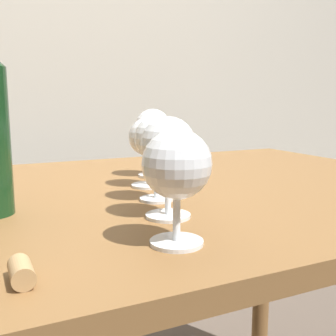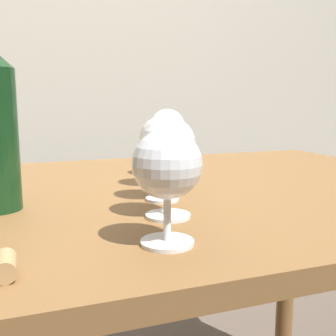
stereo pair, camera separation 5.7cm
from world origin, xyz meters
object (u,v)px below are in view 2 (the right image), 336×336
at_px(wine_glass_cabernet, 167,166).
at_px(wine_glass_white, 167,129).
at_px(wine_glass_merlot, 168,148).
at_px(cork, 5,266).
at_px(wine_glass_pinot, 159,139).
at_px(wine_glass_amber, 162,141).

height_order(wine_glass_cabernet, wine_glass_white, wine_glass_white).
bearing_deg(wine_glass_merlot, wine_glass_cabernet, -110.46).
xyz_separation_m(wine_glass_cabernet, cork, (-0.18, -0.03, -0.08)).
xyz_separation_m(wine_glass_cabernet, wine_glass_merlot, (0.04, 0.11, 0.01)).
bearing_deg(wine_glass_merlot, wine_glass_white, 70.32).
distance_m(wine_glass_cabernet, cork, 0.20).
height_order(wine_glass_cabernet, wine_glass_pinot, wine_glass_cabernet).
relative_size(wine_glass_cabernet, cork, 3.25).
distance_m(wine_glass_merlot, wine_glass_pinot, 0.22).
height_order(wine_glass_pinot, cork, wine_glass_pinot).
distance_m(wine_glass_merlot, wine_glass_white, 0.32).
bearing_deg(wine_glass_cabernet, cork, -170.15).
xyz_separation_m(wine_glass_merlot, wine_glass_pinot, (0.06, 0.21, -0.01)).
bearing_deg(cork, wine_glass_white, 53.56).
relative_size(wine_glass_cabernet, wine_glass_white, 0.92).
distance_m(wine_glass_cabernet, wine_glass_merlot, 0.11).
height_order(wine_glass_pinot, wine_glass_white, wine_glass_white).
height_order(wine_glass_amber, wine_glass_white, wine_glass_white).
bearing_deg(wine_glass_amber, wine_glass_pinot, 74.24).
relative_size(wine_glass_merlot, wine_glass_pinot, 1.08).
xyz_separation_m(wine_glass_cabernet, wine_glass_pinot, (0.10, 0.31, 0.00)).
xyz_separation_m(wine_glass_merlot, wine_glass_white, (0.11, 0.30, 0.00)).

